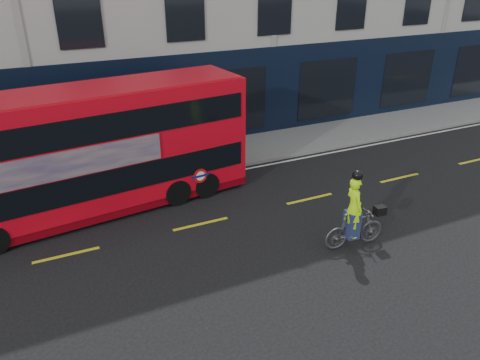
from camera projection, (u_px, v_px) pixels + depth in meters
ground at (74, 286)px, 11.81m from camera, size 120.00×120.00×0.00m
pavement at (50, 183)px, 17.11m from camera, size 60.00×3.00×0.12m
kerb at (54, 200)px, 15.88m from camera, size 60.00×0.12×0.13m
road_edge_line at (55, 205)px, 15.66m from camera, size 58.00×0.10×0.01m
lane_dashes at (66, 255)px, 13.04m from camera, size 58.00×0.12×0.01m
bus at (93, 151)px, 14.56m from camera, size 10.18×3.40×4.03m
cyclist at (354, 222)px, 13.13m from camera, size 1.89×0.70×2.40m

